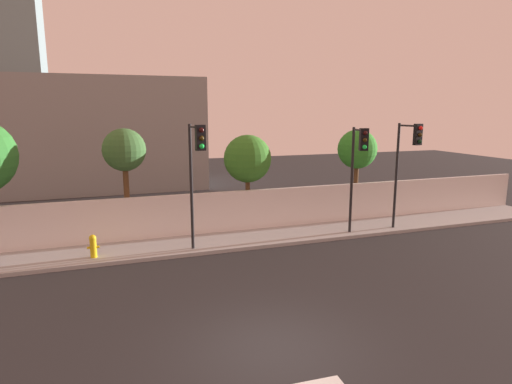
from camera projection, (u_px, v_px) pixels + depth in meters
ground_plane at (273, 349)px, 9.95m from camera, size 80.00×80.00×0.00m
sidewalk at (201, 244)px, 17.55m from camera, size 36.00×2.40×0.15m
perimeter_wall at (194, 214)px, 18.56m from camera, size 36.00×0.18×1.80m
traffic_light_left at (408, 154)px, 18.61m from camera, size 0.36×1.37×4.79m
traffic_light_center at (358, 158)px, 17.76m from camera, size 0.52×1.47×4.65m
traffic_light_right at (196, 161)px, 15.56m from camera, size 0.40×1.44×4.85m
fire_hydrant at (93, 245)px, 15.66m from camera, size 0.44×0.26×0.87m
roadside_tree_midleft at (124, 151)px, 17.90m from camera, size 1.80×1.80×4.77m
roadside_tree_midright at (248, 159)px, 19.76m from camera, size 2.22×2.22×4.40m
roadside_tree_rightmost at (357, 150)px, 21.59m from camera, size 1.99×1.99×4.56m
low_building_distant at (94, 134)px, 29.66m from camera, size 14.87×6.00×7.70m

